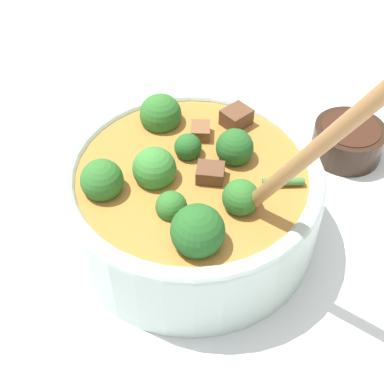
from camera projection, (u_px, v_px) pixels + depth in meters
ground_plane at (192, 230)px, 0.54m from camera, size 4.00×4.00×0.00m
stew_bowl at (192, 196)px, 0.51m from camera, size 0.24×0.28×0.27m
condiment_bowl at (348, 139)px, 0.61m from camera, size 0.08×0.08×0.04m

